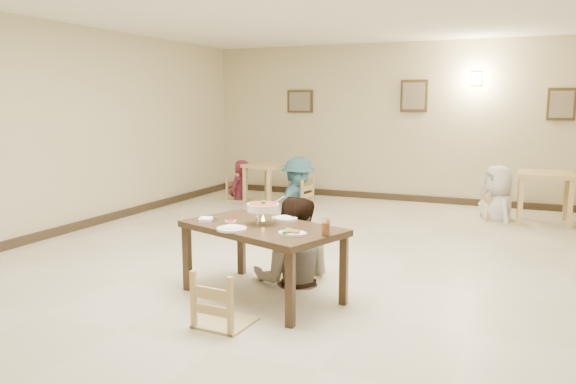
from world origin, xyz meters
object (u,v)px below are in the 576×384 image
at_px(chair_near, 224,271).
at_px(curry_warmer, 263,207).
at_px(bg_chair_lr, 298,180).
at_px(bg_diner_c, 500,165).
at_px(bg_diner_b, 299,157).
at_px(main_table, 262,233).
at_px(drink_glass, 326,228).
at_px(bg_chair_rl, 498,192).
at_px(chair_far, 296,229).
at_px(bg_chair_ll, 240,178).
at_px(bg_table_right, 545,181).
at_px(main_diner, 293,197).
at_px(bg_table_left, 268,171).
at_px(bg_diner_a, 239,160).

relative_size(chair_near, curry_warmer, 2.68).
xyz_separation_m(bg_chair_lr, bg_diner_c, (3.47, 0.08, 0.42)).
distance_m(bg_diner_b, bg_diner_c, 3.47).
distance_m(main_table, drink_glass, 0.73).
bearing_deg(bg_chair_rl, chair_far, 134.77).
xyz_separation_m(drink_glass, bg_chair_ll, (-3.51, 4.92, -0.35)).
bearing_deg(bg_chair_rl, bg_table_right, -114.17).
height_order(main_table, main_diner, main_diner).
xyz_separation_m(main_table, bg_chair_lr, (-1.58, 4.77, -0.17)).
height_order(chair_near, bg_chair_ll, chair_near).
bearing_deg(bg_table_left, drink_glass, -59.41).
bearing_deg(main_diner, bg_diner_c, -129.74).
bearing_deg(chair_near, main_table, -86.40).
xyz_separation_m(main_diner, bg_table_right, (2.49, 4.23, -0.25)).
xyz_separation_m(chair_near, bg_diner_a, (-2.81, 5.50, 0.32)).
relative_size(chair_far, bg_table_left, 1.17).
bearing_deg(bg_diner_c, bg_table_left, -117.40).
relative_size(main_diner, bg_chair_rl, 2.02).
distance_m(main_table, bg_chair_ll, 5.53).
xyz_separation_m(bg_table_left, bg_chair_ll, (-0.61, 0.01, -0.16)).
bearing_deg(bg_chair_lr, bg_chair_ll, -79.21).
xyz_separation_m(chair_far, chair_near, (-0.05, -1.44, -0.07)).
relative_size(main_table, bg_diner_b, 0.97).
xyz_separation_m(curry_warmer, bg_diner_c, (1.89, 4.80, 0.00)).
xyz_separation_m(curry_warmer, bg_table_right, (2.58, 4.77, -0.22)).
bearing_deg(bg_diner_a, chair_far, 39.48).
xyz_separation_m(main_diner, drink_glass, (0.62, -0.74, -0.12)).
bearing_deg(chair_near, bg_table_left, -64.86).
distance_m(bg_chair_lr, bg_diner_a, 1.27).
height_order(bg_table_left, bg_table_right, bg_table_right).
bearing_deg(bg_diner_a, main_table, 34.79).
relative_size(chair_near, bg_diner_b, 0.53).
height_order(main_diner, bg_diner_a, main_diner).
xyz_separation_m(bg_chair_lr, bg_chair_rl, (3.47, 0.08, -0.01)).
height_order(chair_far, curry_warmer, chair_far).
height_order(main_table, bg_table_right, bg_table_right).
height_order(chair_near, bg_diner_a, bg_diner_a).
height_order(main_table, bg_chair_lr, bg_chair_lr).
distance_m(main_diner, curry_warmer, 0.55).
distance_m(chair_far, bg_diner_a, 4.97).
height_order(bg_table_left, bg_diner_a, bg_diner_a).
relative_size(main_table, drink_glass, 11.51).
relative_size(curry_warmer, bg_chair_rl, 0.39).
relative_size(drink_glass, bg_chair_lr, 0.16).
height_order(bg_chair_lr, bg_diner_b, bg_diner_b).
bearing_deg(bg_diner_a, bg_table_left, 93.07).
xyz_separation_m(main_table, bg_diner_b, (-1.58, 4.77, 0.25)).
height_order(curry_warmer, drink_glass, curry_warmer).
bearing_deg(bg_chair_ll, bg_chair_rl, -89.81).
bearing_deg(main_table, bg_chair_rl, 88.06).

